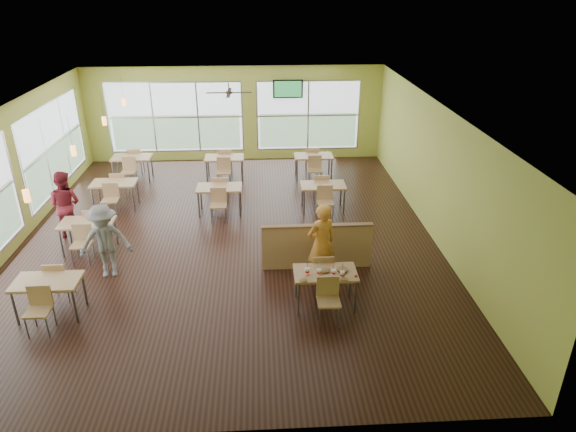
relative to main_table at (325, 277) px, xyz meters
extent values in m
plane|color=black|center=(-2.00, 3.00, -0.63)|extent=(12.00, 12.00, 0.00)
plane|color=white|center=(-2.00, 3.00, 2.57)|extent=(12.00, 12.00, 0.00)
cube|color=#ABB94B|center=(-2.00, 9.00, 0.97)|extent=(10.00, 0.04, 3.20)
cube|color=#ABB94B|center=(-2.00, -3.00, 0.97)|extent=(10.00, 0.04, 3.20)
cube|color=#ABB94B|center=(-7.00, 3.00, 0.97)|extent=(0.04, 12.00, 3.20)
cube|color=#ABB94B|center=(3.00, 3.00, 0.97)|extent=(0.04, 12.00, 3.20)
cube|color=white|center=(-6.98, 6.00, 0.89)|extent=(0.02, 4.50, 2.35)
cube|color=white|center=(-4.00, 8.98, 0.89)|extent=(4.50, 0.02, 2.35)
cube|color=white|center=(0.50, 8.98, 0.89)|extent=(3.50, 0.02, 2.35)
cube|color=#B7BABC|center=(-6.97, 3.50, -0.28)|extent=(0.04, 9.40, 0.05)
cube|color=#B7BABC|center=(-1.75, 8.97, -0.28)|extent=(8.00, 0.04, 0.05)
cube|color=tan|center=(0.00, 0.00, 0.10)|extent=(1.20, 0.70, 0.04)
cube|color=brown|center=(0.00, 0.00, 0.07)|extent=(1.22, 0.71, 0.01)
cylinder|color=slate|center=(-0.54, -0.29, -0.28)|extent=(0.05, 0.05, 0.71)
cylinder|color=slate|center=(0.54, -0.29, -0.28)|extent=(0.05, 0.05, 0.71)
cylinder|color=slate|center=(-0.54, 0.29, -0.28)|extent=(0.05, 0.05, 0.71)
cylinder|color=slate|center=(0.54, 0.29, -0.28)|extent=(0.05, 0.05, 0.71)
cube|color=tan|center=(0.00, 0.55, -0.18)|extent=(0.42, 0.42, 0.04)
cube|color=tan|center=(0.00, 0.74, 0.04)|extent=(0.42, 0.04, 0.40)
cube|color=tan|center=(0.00, -0.55, -0.18)|extent=(0.42, 0.42, 0.04)
cube|color=tan|center=(0.00, -0.74, 0.04)|extent=(0.42, 0.04, 0.40)
cube|color=tan|center=(0.00, 1.45, -0.13)|extent=(2.40, 0.12, 1.00)
cube|color=brown|center=(0.00, 1.45, 0.39)|extent=(2.40, 0.14, 0.04)
cube|color=tan|center=(-5.20, 0.00, 0.10)|extent=(1.20, 0.70, 0.04)
cube|color=brown|center=(-5.20, 0.00, 0.07)|extent=(1.22, 0.71, 0.01)
cylinder|color=slate|center=(-5.74, -0.29, -0.28)|extent=(0.05, 0.05, 0.71)
cylinder|color=slate|center=(-4.66, -0.29, -0.28)|extent=(0.05, 0.05, 0.71)
cylinder|color=slate|center=(-5.74, 0.29, -0.28)|extent=(0.05, 0.05, 0.71)
cylinder|color=slate|center=(-4.66, 0.29, -0.28)|extent=(0.05, 0.05, 0.71)
cube|color=tan|center=(-5.20, 0.55, -0.18)|extent=(0.42, 0.42, 0.04)
cube|color=tan|center=(-5.20, 0.74, 0.04)|extent=(0.42, 0.04, 0.40)
cube|color=tan|center=(-5.20, -0.55, -0.18)|extent=(0.42, 0.42, 0.04)
cube|color=tan|center=(-5.20, -0.74, 0.04)|extent=(0.42, 0.04, 0.40)
cube|color=tan|center=(-5.20, 2.50, 0.10)|extent=(1.20, 0.70, 0.04)
cube|color=brown|center=(-5.20, 2.50, 0.07)|extent=(1.22, 0.71, 0.01)
cylinder|color=slate|center=(-5.74, 2.21, -0.28)|extent=(0.05, 0.05, 0.71)
cylinder|color=slate|center=(-4.66, 2.21, -0.28)|extent=(0.05, 0.05, 0.71)
cylinder|color=slate|center=(-5.74, 2.79, -0.28)|extent=(0.05, 0.05, 0.71)
cylinder|color=slate|center=(-4.66, 2.79, -0.28)|extent=(0.05, 0.05, 0.71)
cube|color=tan|center=(-5.20, 3.05, -0.18)|extent=(0.42, 0.42, 0.04)
cube|color=tan|center=(-5.20, 3.24, 0.04)|extent=(0.42, 0.04, 0.40)
cube|color=tan|center=(-5.20, 1.95, -0.18)|extent=(0.42, 0.42, 0.04)
cube|color=tan|center=(-5.20, 1.76, 0.04)|extent=(0.42, 0.04, 0.40)
cube|color=tan|center=(-5.20, 5.00, 0.10)|extent=(1.20, 0.70, 0.04)
cube|color=brown|center=(-5.20, 5.00, 0.07)|extent=(1.22, 0.71, 0.01)
cylinder|color=slate|center=(-5.74, 4.71, -0.28)|extent=(0.05, 0.05, 0.71)
cylinder|color=slate|center=(-4.66, 4.71, -0.28)|extent=(0.05, 0.05, 0.71)
cylinder|color=slate|center=(-5.74, 5.29, -0.28)|extent=(0.05, 0.05, 0.71)
cylinder|color=slate|center=(-4.66, 5.29, -0.28)|extent=(0.05, 0.05, 0.71)
cube|color=tan|center=(-5.20, 5.55, -0.18)|extent=(0.42, 0.42, 0.04)
cube|color=tan|center=(-5.20, 5.74, 0.04)|extent=(0.42, 0.04, 0.40)
cube|color=tan|center=(-5.20, 4.45, -0.18)|extent=(0.42, 0.42, 0.04)
cube|color=tan|center=(-5.20, 4.26, 0.04)|extent=(0.42, 0.04, 0.40)
cube|color=tan|center=(-5.20, 7.20, 0.10)|extent=(1.20, 0.70, 0.04)
cube|color=brown|center=(-5.20, 7.20, 0.07)|extent=(1.22, 0.71, 0.01)
cylinder|color=slate|center=(-5.74, 6.91, -0.28)|extent=(0.05, 0.05, 0.71)
cylinder|color=slate|center=(-4.66, 6.91, -0.28)|extent=(0.05, 0.05, 0.71)
cylinder|color=slate|center=(-5.74, 7.49, -0.28)|extent=(0.05, 0.05, 0.71)
cylinder|color=slate|center=(-4.66, 7.49, -0.28)|extent=(0.05, 0.05, 0.71)
cube|color=tan|center=(-5.20, 7.75, -0.18)|extent=(0.42, 0.42, 0.04)
cube|color=tan|center=(-5.20, 7.94, 0.04)|extent=(0.42, 0.04, 0.40)
cube|color=tan|center=(-5.20, 6.65, -0.18)|extent=(0.42, 0.42, 0.04)
cube|color=tan|center=(-5.20, 6.46, 0.04)|extent=(0.42, 0.04, 0.40)
cube|color=tan|center=(-2.30, 4.50, 0.10)|extent=(1.20, 0.70, 0.04)
cube|color=brown|center=(-2.30, 4.50, 0.07)|extent=(1.22, 0.71, 0.01)
cylinder|color=slate|center=(-2.84, 4.21, -0.28)|extent=(0.05, 0.05, 0.71)
cylinder|color=slate|center=(-1.76, 4.21, -0.28)|extent=(0.05, 0.05, 0.71)
cylinder|color=slate|center=(-2.84, 4.79, -0.28)|extent=(0.05, 0.05, 0.71)
cylinder|color=slate|center=(-1.76, 4.79, -0.28)|extent=(0.05, 0.05, 0.71)
cube|color=tan|center=(-2.30, 5.05, -0.18)|extent=(0.42, 0.42, 0.04)
cube|color=tan|center=(-2.30, 5.24, 0.04)|extent=(0.42, 0.04, 0.40)
cube|color=tan|center=(-2.30, 3.95, -0.18)|extent=(0.42, 0.42, 0.04)
cube|color=tan|center=(-2.30, 3.76, 0.04)|extent=(0.42, 0.04, 0.40)
cube|color=tan|center=(-2.30, 7.00, 0.10)|extent=(1.20, 0.70, 0.04)
cube|color=brown|center=(-2.30, 7.00, 0.07)|extent=(1.22, 0.71, 0.01)
cylinder|color=slate|center=(-2.84, 6.71, -0.28)|extent=(0.05, 0.05, 0.71)
cylinder|color=slate|center=(-1.76, 6.71, -0.28)|extent=(0.05, 0.05, 0.71)
cylinder|color=slate|center=(-2.84, 7.29, -0.28)|extent=(0.05, 0.05, 0.71)
cylinder|color=slate|center=(-1.76, 7.29, -0.28)|extent=(0.05, 0.05, 0.71)
cube|color=tan|center=(-2.30, 7.55, -0.18)|extent=(0.42, 0.42, 0.04)
cube|color=tan|center=(-2.30, 7.74, 0.04)|extent=(0.42, 0.04, 0.40)
cube|color=tan|center=(-2.30, 6.45, -0.18)|extent=(0.42, 0.42, 0.04)
cube|color=tan|center=(-2.30, 6.26, 0.04)|extent=(0.42, 0.04, 0.40)
cube|color=tan|center=(0.50, 4.50, 0.10)|extent=(1.20, 0.70, 0.04)
cube|color=brown|center=(0.50, 4.50, 0.07)|extent=(1.22, 0.71, 0.01)
cylinder|color=slate|center=(-0.04, 4.21, -0.28)|extent=(0.05, 0.05, 0.71)
cylinder|color=slate|center=(1.04, 4.21, -0.28)|extent=(0.05, 0.05, 0.71)
cylinder|color=slate|center=(-0.04, 4.79, -0.28)|extent=(0.05, 0.05, 0.71)
cylinder|color=slate|center=(1.04, 4.79, -0.28)|extent=(0.05, 0.05, 0.71)
cube|color=tan|center=(0.50, 5.05, -0.18)|extent=(0.42, 0.42, 0.04)
cube|color=tan|center=(0.50, 5.24, 0.04)|extent=(0.42, 0.04, 0.40)
cube|color=tan|center=(0.50, 3.95, -0.18)|extent=(0.42, 0.42, 0.04)
cube|color=tan|center=(0.50, 3.76, 0.04)|extent=(0.42, 0.04, 0.40)
cube|color=tan|center=(0.50, 7.00, 0.10)|extent=(1.20, 0.70, 0.04)
cube|color=brown|center=(0.50, 7.00, 0.07)|extent=(1.22, 0.71, 0.01)
cylinder|color=slate|center=(-0.04, 6.71, -0.28)|extent=(0.05, 0.05, 0.71)
cylinder|color=slate|center=(1.04, 6.71, -0.28)|extent=(0.05, 0.05, 0.71)
cylinder|color=slate|center=(-0.04, 7.29, -0.28)|extent=(0.05, 0.05, 0.71)
cylinder|color=slate|center=(1.04, 7.29, -0.28)|extent=(0.05, 0.05, 0.71)
cube|color=tan|center=(0.50, 7.55, -0.18)|extent=(0.42, 0.42, 0.04)
cube|color=tan|center=(0.50, 7.74, 0.04)|extent=(0.42, 0.04, 0.40)
cube|color=tan|center=(0.50, 6.45, -0.18)|extent=(0.42, 0.42, 0.04)
cube|color=tan|center=(0.50, 6.26, 0.04)|extent=(0.42, 0.04, 0.40)
cylinder|color=#2D2119|center=(-5.20, 0.00, 2.22)|extent=(0.01, 0.01, 0.70)
cylinder|color=orange|center=(-5.20, 0.00, 1.82)|extent=(0.11, 0.11, 0.22)
cylinder|color=#2D2119|center=(-5.20, 2.50, 2.22)|extent=(0.01, 0.01, 0.70)
cylinder|color=orange|center=(-5.20, 2.50, 1.82)|extent=(0.11, 0.11, 0.22)
cylinder|color=#2D2119|center=(-5.20, 5.00, 2.22)|extent=(0.01, 0.01, 0.70)
cylinder|color=orange|center=(-5.20, 5.00, 1.82)|extent=(0.11, 0.11, 0.22)
cylinder|color=#2D2119|center=(-5.20, 7.20, 2.22)|extent=(0.01, 0.01, 0.70)
cylinder|color=orange|center=(-5.20, 7.20, 1.82)|extent=(0.11, 0.11, 0.22)
cylinder|color=#2D2119|center=(-2.00, 6.00, 2.45)|extent=(0.03, 0.03, 0.24)
cylinder|color=#2D2119|center=(-2.00, 6.00, 2.31)|extent=(0.16, 0.16, 0.06)
cube|color=#2D2119|center=(-1.65, 6.00, 2.31)|extent=(0.55, 0.10, 0.01)
cube|color=#2D2119|center=(-2.00, 6.35, 2.31)|extent=(0.10, 0.55, 0.01)
cube|color=#2D2119|center=(-2.35, 6.00, 2.31)|extent=(0.55, 0.10, 0.01)
cube|color=#2D2119|center=(-2.00, 5.65, 2.31)|extent=(0.10, 0.55, 0.01)
cube|color=black|center=(-0.20, 8.90, 1.82)|extent=(1.00, 0.06, 0.60)
cube|color=#298343|center=(-0.20, 8.87, 1.82)|extent=(0.90, 0.01, 0.52)
imported|color=#D35A17|center=(0.02, 0.89, 0.25)|extent=(0.76, 0.65, 1.76)
imported|color=maroon|center=(-5.95, 3.36, 0.21)|extent=(0.93, 0.79, 1.68)
imported|color=slate|center=(-4.48, 1.38, 0.19)|extent=(1.15, 0.78, 1.64)
cone|color=white|center=(-0.36, -0.07, 0.18)|extent=(0.09, 0.09, 0.12)
cylinder|color=red|center=(-0.36, -0.07, 0.18)|extent=(0.09, 0.09, 0.04)
cylinder|color=white|center=(-0.36, -0.07, 0.25)|extent=(0.10, 0.10, 0.01)
cylinder|color=#0B81E2|center=(-0.36, -0.07, 0.36)|extent=(0.02, 0.06, 0.22)
cone|color=white|center=(-0.13, -0.10, 0.18)|extent=(0.09, 0.09, 0.12)
cylinder|color=red|center=(-0.13, -0.10, 0.18)|extent=(0.08, 0.08, 0.03)
cylinder|color=white|center=(-0.13, -0.10, 0.24)|extent=(0.09, 0.09, 0.01)
cylinder|color=yellow|center=(-0.13, -0.10, 0.34)|extent=(0.01, 0.05, 0.21)
cone|color=white|center=(0.13, -0.13, 0.18)|extent=(0.09, 0.09, 0.12)
cylinder|color=red|center=(0.13, -0.13, 0.18)|extent=(0.08, 0.08, 0.03)
cylinder|color=white|center=(0.13, -0.13, 0.24)|extent=(0.09, 0.09, 0.01)
cylinder|color=red|center=(0.13, -0.13, 0.34)|extent=(0.02, 0.06, 0.21)
cone|color=white|center=(0.29, -0.22, 0.18)|extent=(0.09, 0.09, 0.12)
cylinder|color=red|center=(0.29, -0.22, 0.18)|extent=(0.09, 0.09, 0.04)
cylinder|color=white|center=(0.29, -0.22, 0.25)|extent=(0.10, 0.10, 0.01)
cylinder|color=red|center=(0.29, -0.22, 0.35)|extent=(0.02, 0.06, 0.22)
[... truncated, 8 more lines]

